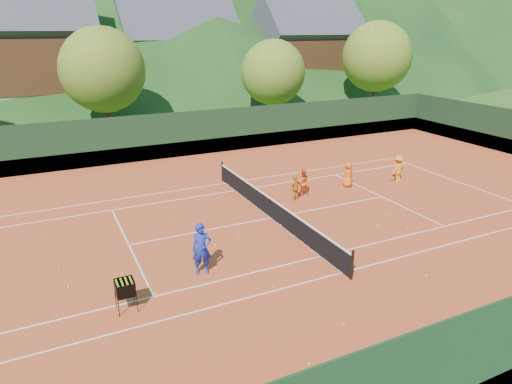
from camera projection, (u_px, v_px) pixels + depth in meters
name	position (u px, v px, depth m)	size (l,w,h in m)	color
ground	(271.00, 218.00, 20.79)	(400.00, 400.00, 0.00)	#2C4F18
clay_court	(271.00, 218.00, 20.79)	(40.00, 24.00, 0.02)	#B5401D
coach	(202.00, 249.00, 15.81)	(0.68, 0.45, 1.88)	#18299C
student_a	(303.00, 182.00, 23.42)	(0.68, 0.53, 1.39)	#F15415
student_b	(296.00, 188.00, 22.75)	(0.76, 0.31, 1.29)	orange
student_c	(348.00, 175.00, 24.63)	(0.67, 0.44, 1.38)	orange
student_d	(398.00, 169.00, 25.33)	(1.00, 0.58, 1.55)	orange
tennis_ball_0	(123.00, 273.00, 16.04)	(0.07, 0.07, 0.07)	yellow
tennis_ball_1	(60.00, 270.00, 16.24)	(0.07, 0.07, 0.07)	yellow
tennis_ball_2	(68.00, 287.00, 15.17)	(0.07, 0.07, 0.07)	yellow
tennis_ball_3	(123.00, 277.00, 15.79)	(0.07, 0.07, 0.07)	yellow
tennis_ball_4	(147.00, 259.00, 17.03)	(0.07, 0.07, 0.07)	yellow
tennis_ball_5	(406.00, 211.00, 21.49)	(0.07, 0.07, 0.07)	yellow
tennis_ball_6	(407.00, 228.00, 19.68)	(0.07, 0.07, 0.07)	yellow
tennis_ball_7	(215.00, 245.00, 18.13)	(0.07, 0.07, 0.07)	yellow
tennis_ball_8	(222.00, 304.00, 14.23)	(0.07, 0.07, 0.07)	yellow
tennis_ball_9	(281.00, 225.00, 19.95)	(0.07, 0.07, 0.07)	yellow
tennis_ball_10	(156.00, 294.00, 14.78)	(0.07, 0.07, 0.07)	yellow
tennis_ball_11	(386.00, 215.00, 21.00)	(0.07, 0.07, 0.07)	yellow
tennis_ball_12	(309.00, 364.00, 11.71)	(0.07, 0.07, 0.07)	yellow
tennis_ball_13	(344.00, 324.00, 13.30)	(0.07, 0.07, 0.07)	yellow
tennis_ball_14	(238.00, 234.00, 19.06)	(0.07, 0.07, 0.07)	yellow
tennis_ball_15	(274.00, 287.00, 15.20)	(0.07, 0.07, 0.07)	yellow
tennis_ball_16	(426.00, 276.00, 15.88)	(0.07, 0.07, 0.07)	yellow
tennis_ball_17	(377.00, 225.00, 19.91)	(0.07, 0.07, 0.07)	yellow
tennis_ball_18	(388.00, 351.00, 12.18)	(0.07, 0.07, 0.07)	yellow
court_lines	(271.00, 218.00, 20.78)	(23.83, 11.03, 0.00)	silver
tennis_net	(271.00, 208.00, 20.61)	(0.10, 12.07, 1.10)	black
perimeter_fence	(271.00, 192.00, 20.36)	(40.40, 24.24, 3.00)	black
ball_hopper	(125.00, 288.00, 13.78)	(0.57, 0.57, 1.00)	black
chalet_left	(15.00, 58.00, 40.26)	(13.80, 9.93, 12.92)	beige
chalet_mid	(178.00, 59.00, 50.38)	(12.65, 8.82, 11.45)	beige
chalet_right	(306.00, 55.00, 52.59)	(11.50, 8.82, 11.91)	beige
tree_b	(103.00, 70.00, 34.37)	(6.40, 6.40, 8.40)	#3C2518
tree_c	(273.00, 73.00, 39.43)	(5.60, 5.60, 7.35)	#3E2A19
tree_d	(377.00, 57.00, 44.83)	(6.80, 6.80, 8.93)	#3C2718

